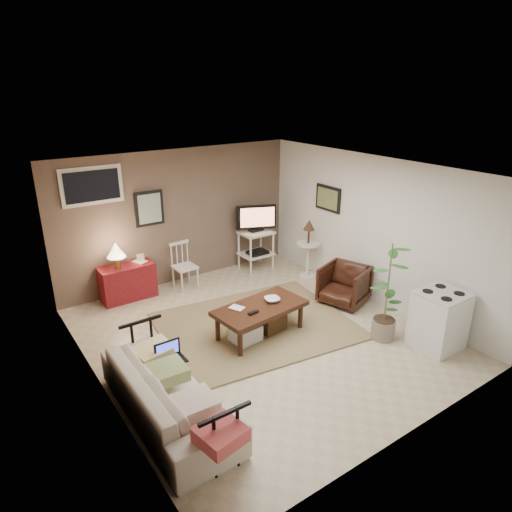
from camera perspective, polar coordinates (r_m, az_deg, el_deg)
floor at (r=6.75m, az=0.45°, el=-9.93°), size 5.00×5.00×0.00m
art_back at (r=7.98m, az=-13.19°, el=5.82°), size 0.50×0.03×0.60m
art_right at (r=8.25m, az=9.00°, el=7.12°), size 0.03×0.60×0.45m
window at (r=7.60m, az=-19.83°, el=8.25°), size 0.96×0.03×0.60m
rug at (r=6.98m, az=-0.00°, el=-8.68°), size 3.03×2.56×0.03m
coffee_table at (r=6.62m, az=0.45°, el=-7.79°), size 1.39×0.81×0.50m
sofa at (r=5.20m, az=-11.02°, el=-15.60°), size 0.61×2.08×0.81m
sofa_pillows at (r=4.98m, az=-9.37°, el=-15.99°), size 0.40×1.98×0.14m
sofa_end_rails at (r=5.27m, az=-9.75°, el=-15.71°), size 0.56×2.08×0.70m
laptop at (r=5.47m, az=-10.75°, el=-12.03°), size 0.32×0.23×0.22m
red_console at (r=7.97m, az=-15.86°, el=-2.79°), size 0.90×0.40×1.04m
spindle_chair at (r=8.19m, az=-8.94°, el=-1.35°), size 0.39×0.39×0.82m
tv_stand at (r=8.79m, az=0.03°, el=2.54°), size 0.73×0.49×1.28m
side_table at (r=8.46m, az=6.57°, el=1.73°), size 0.42×0.42×1.12m
armchair at (r=7.66m, az=10.95°, el=-3.34°), size 0.84×0.87×0.72m
potted_plant at (r=6.59m, az=16.13°, el=-3.95°), size 0.37×0.37×1.47m
stove at (r=6.80m, az=21.91°, el=-7.38°), size 0.64×0.59×0.83m
bowl at (r=6.63m, az=2.04°, el=-4.81°), size 0.23×0.11×0.22m
book_table at (r=6.38m, az=-2.79°, el=-6.02°), size 0.14×0.07×0.20m
book_console at (r=7.89m, az=-14.80°, el=-0.18°), size 0.16×0.08×0.22m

